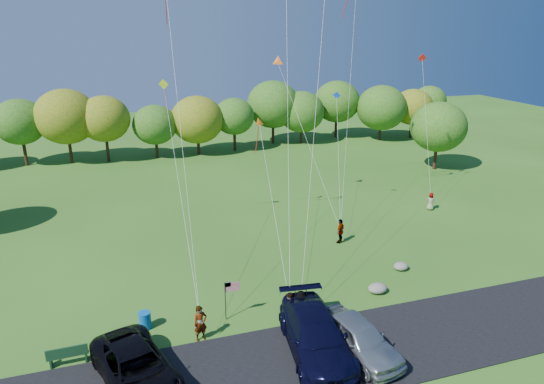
% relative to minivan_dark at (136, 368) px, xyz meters
% --- Properties ---
extents(ground, '(140.00, 140.00, 0.00)m').
position_rel_minivan_dark_xyz_m(ground, '(9.28, 3.21, -0.89)').
color(ground, '#2E5819').
rests_on(ground, ground).
extents(asphalt_lane, '(44.00, 6.00, 0.06)m').
position_rel_minivan_dark_xyz_m(asphalt_lane, '(9.28, -0.79, -0.86)').
color(asphalt_lane, black).
rests_on(asphalt_lane, ground).
extents(treeline, '(75.16, 27.21, 8.25)m').
position_rel_minivan_dark_xyz_m(treeline, '(6.85, 39.46, 3.78)').
color(treeline, '#3B2715').
rests_on(treeline, ground).
extents(minivan_dark, '(4.37, 6.55, 1.67)m').
position_rel_minivan_dark_xyz_m(minivan_dark, '(0.00, 0.00, 0.00)').
color(minivan_dark, black).
rests_on(minivan_dark, asphalt_lane).
extents(minivan_navy, '(3.50, 6.97, 1.94)m').
position_rel_minivan_dark_xyz_m(minivan_navy, '(8.40, -0.36, 0.14)').
color(minivan_navy, black).
rests_on(minivan_navy, asphalt_lane).
extents(minivan_silver, '(3.05, 5.50, 1.77)m').
position_rel_minivan_dark_xyz_m(minivan_silver, '(10.36, -1.04, 0.05)').
color(minivan_silver, '#A0A6AA').
rests_on(minivan_silver, asphalt_lane).
extents(flyer_a, '(0.80, 0.61, 1.94)m').
position_rel_minivan_dark_xyz_m(flyer_a, '(3.26, 2.41, 0.08)').
color(flyer_a, '#4C4C59').
rests_on(flyer_a, ground).
extents(flyer_b, '(1.11, 1.10, 1.80)m').
position_rel_minivan_dark_xyz_m(flyer_b, '(8.08, 2.41, 0.01)').
color(flyer_b, '#4C4C59').
rests_on(flyer_b, ground).
extents(flyer_c, '(1.30, 1.19, 1.75)m').
position_rel_minivan_dark_xyz_m(flyer_c, '(8.72, 2.51, -0.02)').
color(flyer_c, '#4C4C59').
rests_on(flyer_c, ground).
extents(flyer_d, '(1.12, 1.07, 1.86)m').
position_rel_minivan_dark_xyz_m(flyer_d, '(15.03, 10.88, 0.04)').
color(flyer_d, '#4C4C59').
rests_on(flyer_d, ground).
extents(flyer_e, '(0.90, 0.85, 1.55)m').
position_rel_minivan_dark_xyz_m(flyer_e, '(25.35, 14.58, -0.12)').
color(flyer_e, '#4C4C59').
rests_on(flyer_e, ground).
extents(park_bench, '(1.86, 0.47, 1.03)m').
position_rel_minivan_dark_xyz_m(park_bench, '(-3.05, 2.40, -0.35)').
color(park_bench, '#173F1F').
rests_on(park_bench, ground).
extents(trash_barrel, '(0.64, 0.64, 0.96)m').
position_rel_minivan_dark_xyz_m(trash_barrel, '(0.61, 4.29, -0.42)').
color(trash_barrel, '#0B53A6').
rests_on(trash_barrel, ground).
extents(flag_assembly, '(0.84, 0.54, 2.27)m').
position_rel_minivan_dark_xyz_m(flag_assembly, '(5.10, 3.79, 0.78)').
color(flag_assembly, black).
rests_on(flag_assembly, ground).
extents(boulder_near, '(1.18, 0.93, 0.59)m').
position_rel_minivan_dark_xyz_m(boulder_near, '(14.14, 3.75, -0.60)').
color(boulder_near, gray).
rests_on(boulder_near, ground).
extents(boulder_far, '(0.99, 0.82, 0.51)m').
position_rel_minivan_dark_xyz_m(boulder_far, '(17.03, 5.83, -0.64)').
color(boulder_far, gray).
rests_on(boulder_far, ground).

